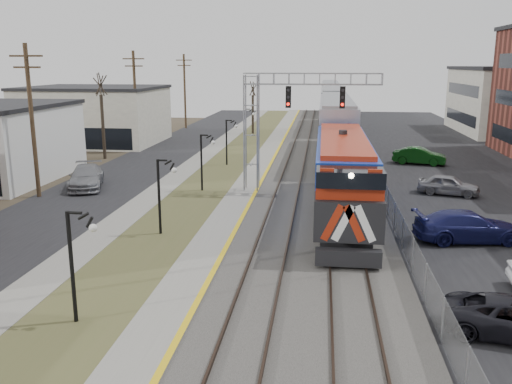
# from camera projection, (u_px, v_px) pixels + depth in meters

# --- Properties ---
(street_west) EXTENTS (7.00, 120.00, 0.04)m
(street_west) POSITION_uv_depth(u_px,v_px,m) (133.00, 170.00, 45.65)
(street_west) COLOR black
(street_west) RESTS_ON ground
(sidewalk) EXTENTS (2.00, 120.00, 0.08)m
(sidewalk) POSITION_uv_depth(u_px,v_px,m) (185.00, 171.00, 45.11)
(sidewalk) COLOR gray
(sidewalk) RESTS_ON ground
(grass_median) EXTENTS (4.00, 120.00, 0.06)m
(grass_median) POSITION_uv_depth(u_px,v_px,m) (221.00, 172.00, 44.76)
(grass_median) COLOR #4D502A
(grass_median) RESTS_ON ground
(platform) EXTENTS (2.00, 120.00, 0.24)m
(platform) POSITION_uv_depth(u_px,v_px,m) (256.00, 171.00, 44.39)
(platform) COLOR gray
(platform) RESTS_ON ground
(ballast_bed) EXTENTS (8.00, 120.00, 0.20)m
(ballast_bed) POSITION_uv_depth(u_px,v_px,m) (318.00, 173.00, 43.80)
(ballast_bed) COLOR #595651
(ballast_bed) RESTS_ON ground
(parking_lot) EXTENTS (16.00, 120.00, 0.04)m
(parking_lot) POSITION_uv_depth(u_px,v_px,m) (472.00, 178.00, 42.41)
(parking_lot) COLOR black
(parking_lot) RESTS_ON ground
(platform_edge) EXTENTS (0.24, 120.00, 0.01)m
(platform_edge) POSITION_uv_depth(u_px,v_px,m) (267.00, 170.00, 44.25)
(platform_edge) COLOR gold
(platform_edge) RESTS_ON platform
(track_near) EXTENTS (1.58, 120.00, 0.15)m
(track_near) POSITION_uv_depth(u_px,v_px,m) (293.00, 170.00, 44.00)
(track_near) COLOR #2D2119
(track_near) RESTS_ON ballast_bed
(track_far) EXTENTS (1.58, 120.00, 0.15)m
(track_far) POSITION_uv_depth(u_px,v_px,m) (336.00, 171.00, 43.59)
(track_far) COLOR #2D2119
(track_far) RESTS_ON ballast_bed
(train) EXTENTS (3.00, 85.85, 5.33)m
(train) POSITION_uv_depth(u_px,v_px,m) (333.00, 113.00, 65.36)
(train) COLOR #1538B0
(train) RESTS_ON ground
(signal_gantry) EXTENTS (9.00, 1.07, 8.15)m
(signal_gantry) POSITION_uv_depth(u_px,v_px,m) (277.00, 112.00, 36.10)
(signal_gantry) COLOR gray
(signal_gantry) RESTS_ON ground
(lampposts) EXTENTS (0.14, 62.14, 4.00)m
(lampposts) POSITION_uv_depth(u_px,v_px,m) (161.00, 196.00, 28.16)
(lampposts) COLOR black
(lampposts) RESTS_ON ground
(utility_poles) EXTENTS (0.28, 80.28, 10.00)m
(utility_poles) POSITION_uv_depth(u_px,v_px,m) (32.00, 122.00, 35.19)
(utility_poles) COLOR #4C3823
(utility_poles) RESTS_ON ground
(fence) EXTENTS (0.04, 120.00, 1.60)m
(fence) POSITION_uv_depth(u_px,v_px,m) (371.00, 166.00, 43.15)
(fence) COLOR gray
(fence) RESTS_ON ground
(bare_trees) EXTENTS (12.30, 42.30, 5.95)m
(bare_trees) POSITION_uv_depth(u_px,v_px,m) (134.00, 132.00, 48.95)
(bare_trees) COLOR #382D23
(bare_trees) RESTS_ON ground
(car_lot_d) EXTENTS (5.55, 2.86, 1.54)m
(car_lot_d) POSITION_uv_depth(u_px,v_px,m) (468.00, 227.00, 27.01)
(car_lot_d) COLOR navy
(car_lot_d) RESTS_ON ground
(car_lot_e) EXTENTS (4.32, 2.75, 1.37)m
(car_lot_e) POSITION_uv_depth(u_px,v_px,m) (449.00, 185.00, 36.67)
(car_lot_e) COLOR gray
(car_lot_e) RESTS_ON ground
(car_lot_f) EXTENTS (4.79, 2.68, 1.49)m
(car_lot_f) POSITION_uv_depth(u_px,v_px,m) (419.00, 156.00, 47.80)
(car_lot_f) COLOR #0B380D
(car_lot_f) RESTS_ON ground
(car_street_b) EXTENTS (3.85, 5.88, 1.58)m
(car_street_b) POSITION_uv_depth(u_px,v_px,m) (86.00, 177.00, 38.73)
(car_street_b) COLOR gray
(car_street_b) RESTS_ON ground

